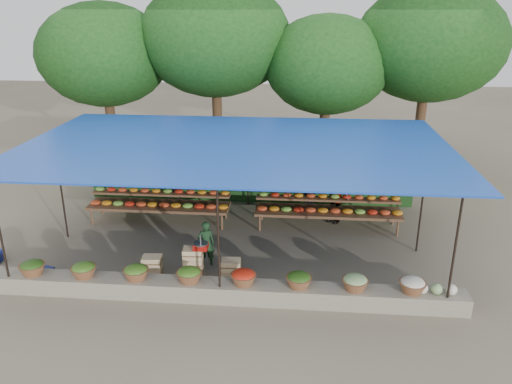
# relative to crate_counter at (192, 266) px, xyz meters

# --- Properties ---
(ground) EXTENTS (60.00, 60.00, 0.00)m
(ground) POSITION_rel_crate_counter_xyz_m (0.83, 1.89, -0.31)
(ground) COLOR #665A4B
(ground) RESTS_ON ground
(stone_curb) EXTENTS (10.60, 0.55, 0.40)m
(stone_curb) POSITION_rel_crate_counter_xyz_m (0.83, -0.86, -0.11)
(stone_curb) COLOR #6F6759
(stone_curb) RESTS_ON ground
(stall_canopy) EXTENTS (10.80, 6.60, 2.82)m
(stall_canopy) POSITION_rel_crate_counter_xyz_m (0.83, 1.96, 2.36)
(stall_canopy) COLOR black
(stall_canopy) RESTS_ON ground
(produce_baskets) EXTENTS (8.98, 0.58, 0.34)m
(produce_baskets) POSITION_rel_crate_counter_xyz_m (0.73, -0.86, 0.25)
(produce_baskets) COLOR brown
(produce_baskets) RESTS_ON stone_curb
(netting_backdrop) EXTENTS (10.60, 0.06, 2.50)m
(netting_backdrop) POSITION_rel_crate_counter_xyz_m (0.83, 5.04, 0.94)
(netting_backdrop) COLOR #214719
(netting_backdrop) RESTS_ON ground
(tree_row) EXTENTS (16.51, 5.50, 7.12)m
(tree_row) POSITION_rel_crate_counter_xyz_m (1.33, 7.98, 4.39)
(tree_row) COLOR #362813
(tree_row) RESTS_ON ground
(fruit_table_left) EXTENTS (4.21, 0.95, 0.93)m
(fruit_table_left) POSITION_rel_crate_counter_xyz_m (-1.67, 3.24, 0.30)
(fruit_table_left) COLOR #503420
(fruit_table_left) RESTS_ON ground
(fruit_table_right) EXTENTS (4.21, 0.95, 0.93)m
(fruit_table_right) POSITION_rel_crate_counter_xyz_m (3.33, 3.24, 0.30)
(fruit_table_right) COLOR #503420
(fruit_table_right) RESTS_ON ground
(crate_counter) EXTENTS (2.37, 0.37, 0.77)m
(crate_counter) POSITION_rel_crate_counter_xyz_m (0.00, 0.00, 0.00)
(crate_counter) COLOR tan
(crate_counter) RESTS_ON ground
(weighing_scale) EXTENTS (0.35, 0.35, 0.37)m
(weighing_scale) POSITION_rel_crate_counter_xyz_m (0.23, 0.00, 0.55)
(weighing_scale) COLOR #B7140E
(weighing_scale) RESTS_ON crate_counter
(vendor_seated) EXTENTS (0.50, 0.41, 1.19)m
(vendor_seated) POSITION_rel_crate_counter_xyz_m (0.22, 0.63, 0.28)
(vendor_seated) COLOR #17341B
(vendor_seated) RESTS_ON ground
(customer_left) EXTENTS (0.79, 0.65, 1.52)m
(customer_left) POSITION_rel_crate_counter_xyz_m (-1.43, 4.17, 0.45)
(customer_left) COLOR slate
(customer_left) RESTS_ON ground
(customer_mid) EXTENTS (1.36, 1.27, 1.84)m
(customer_mid) POSITION_rel_crate_counter_xyz_m (2.86, 4.26, 0.61)
(customer_mid) COLOR slate
(customer_mid) RESTS_ON ground
(customer_right) EXTENTS (1.00, 0.88, 1.61)m
(customer_right) POSITION_rel_crate_counter_xyz_m (3.55, 3.66, 0.50)
(customer_right) COLOR slate
(customer_right) RESTS_ON ground
(blue_crate_front) EXTENTS (0.63, 0.53, 0.32)m
(blue_crate_front) POSITION_rel_crate_counter_xyz_m (-3.53, -0.48, -0.15)
(blue_crate_front) COLOR navy
(blue_crate_front) RESTS_ON ground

